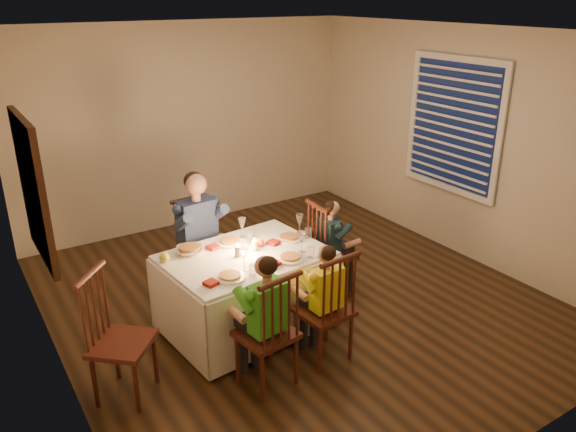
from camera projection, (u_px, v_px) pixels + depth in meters
ground at (295, 298)px, 5.74m from camera, size 5.00×5.00×0.00m
wall_left at (41, 228)px, 4.13m from camera, size 0.02×5.00×2.60m
wall_right at (460, 144)px, 6.38m from camera, size 0.02×5.00×2.60m
wall_back at (188, 127)px, 7.21m from camera, size 4.50×0.02×2.60m
ceiling at (296, 31)px, 4.77m from camera, size 5.00×5.00×0.00m
dining_table at (246, 276)px, 5.06m from camera, size 1.52×1.16×0.72m
chair_adult at (203, 293)px, 5.83m from camera, size 0.45×0.43×1.02m
chair_near_left at (267, 382)px, 4.51m from camera, size 0.47×0.45×1.02m
chair_near_right at (323, 356)px, 4.83m from camera, size 0.44×0.43×1.02m
chair_end at (330, 293)px, 5.84m from camera, size 0.43×0.45×1.02m
chair_extra at (129, 394)px, 4.38m from camera, size 0.60×0.60×1.05m
adult at (203, 293)px, 5.83m from camera, size 0.52×0.49×1.31m
child_green at (267, 382)px, 4.51m from camera, size 0.43×0.40×1.13m
child_yellow at (323, 356)px, 4.83m from camera, size 0.37×0.34×1.06m
child_teal at (330, 293)px, 5.84m from camera, size 0.32×0.35×1.02m
setting_adult at (230, 243)px, 5.19m from camera, size 0.28×0.28×0.02m
setting_green at (230, 277)px, 4.57m from camera, size 0.28×0.28×0.02m
setting_yellow at (290, 258)px, 4.89m from camera, size 0.28×0.28×0.02m
setting_teal at (289, 238)px, 5.28m from camera, size 0.28×0.28×0.02m
candle_left at (238, 251)px, 4.92m from camera, size 0.06×0.06×0.10m
candle_right at (255, 246)px, 5.03m from camera, size 0.06×0.06×0.10m
squash at (164, 257)px, 4.82m from camera, size 0.09×0.09×0.09m
orange_fruit at (260, 243)px, 5.12m from camera, size 0.08×0.08×0.08m
serving_bowl at (190, 250)px, 4.99m from camera, size 0.30×0.30×0.06m
wall_mirror at (33, 190)px, 4.30m from camera, size 0.06×0.95×1.15m
window_blinds at (453, 126)px, 6.37m from camera, size 0.07×1.34×1.54m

